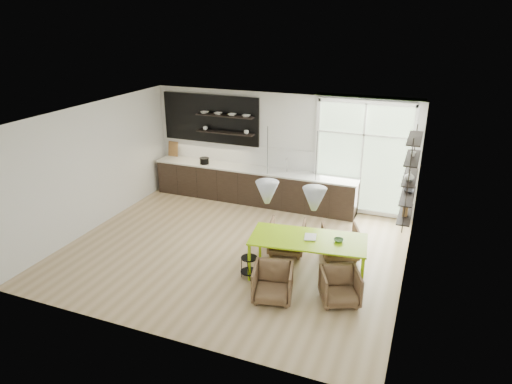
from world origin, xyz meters
name	(u,v)px	position (x,y,z in m)	size (l,w,h in m)	color
room	(276,173)	(0.58, 1.10, 1.46)	(7.02, 6.01, 2.91)	tan
kitchen_run	(250,180)	(-0.69, 2.69, 0.60)	(5.54, 0.69, 2.75)	black
right_shelving	(409,180)	(3.36, 1.17, 1.65)	(0.26, 1.22, 1.90)	black
dining_table	(308,241)	(1.75, -0.40, 0.74)	(2.28, 1.26, 0.79)	#9CD609
armchair_back_left	(287,237)	(1.09, 0.37, 0.34)	(0.73, 0.76, 0.69)	brown
armchair_back_right	(340,242)	(2.18, 0.57, 0.33)	(0.71, 0.73, 0.67)	brown
armchair_front_left	(273,283)	(1.39, -1.37, 0.32)	(0.68, 0.70, 0.64)	brown
armchair_front_right	(340,287)	(2.52, -1.04, 0.30)	(0.65, 0.67, 0.61)	brown
wire_stool	(249,264)	(0.73, -0.87, 0.28)	(0.34, 0.34, 0.43)	black
table_book	(304,237)	(1.67, -0.38, 0.81)	(0.22, 0.30, 0.03)	white
table_bowl	(339,240)	(2.31, -0.31, 0.82)	(0.18, 0.18, 0.06)	#538050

